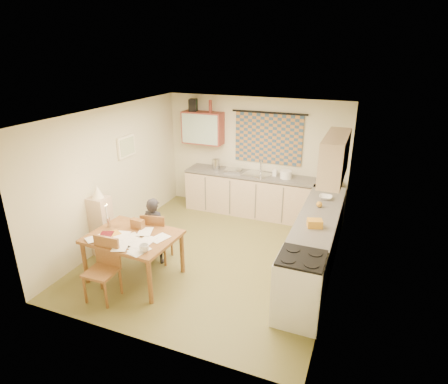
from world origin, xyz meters
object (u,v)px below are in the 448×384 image
at_px(counter_back, 260,195).
at_px(stove, 299,288).
at_px(chair_far, 158,245).
at_px(dining_table, 135,256).
at_px(shelf_stand, 102,226).
at_px(person, 155,231).
at_px(counter_right, 316,241).

xyz_separation_m(counter_back, stove, (1.46, -3.06, 0.03)).
relative_size(stove, chair_far, 1.06).
xyz_separation_m(counter_back, dining_table, (-1.13, -3.05, -0.07)).
xyz_separation_m(stove, shelf_stand, (-3.54, 0.44, 0.06)).
xyz_separation_m(person, shelf_stand, (-0.99, -0.12, -0.05)).
bearing_deg(person, chair_far, -111.70).
bearing_deg(counter_right, dining_table, -151.04).
xyz_separation_m(counter_right, chair_far, (-2.53, -0.85, -0.17)).
xyz_separation_m(dining_table, shelf_stand, (-0.94, 0.42, 0.16)).
height_order(person, shelf_stand, person).
distance_m(dining_table, shelf_stand, 1.05).
bearing_deg(shelf_stand, counter_right, 16.05).
relative_size(chair_far, person, 0.78).
bearing_deg(person, dining_table, 84.19).
relative_size(chair_far, shelf_stand, 0.84).
relative_size(dining_table, person, 1.18).
xyz_separation_m(chair_far, shelf_stand, (-1.01, -0.17, 0.26)).
bearing_deg(counter_right, chair_far, -161.43).
xyz_separation_m(stove, person, (-2.55, 0.56, 0.11)).
height_order(chair_far, shelf_stand, shelf_stand).
bearing_deg(counter_right, person, -160.67).
xyz_separation_m(counter_right, person, (-2.55, -0.89, 0.13)).
bearing_deg(stove, counter_right, 90.00).
bearing_deg(shelf_stand, stove, -7.01).
xyz_separation_m(dining_table, person, (0.05, 0.54, 0.21)).
bearing_deg(person, stove, 166.95).
bearing_deg(counter_back, counter_right, -47.72).
relative_size(counter_right, dining_table, 2.15).
distance_m(stove, dining_table, 2.60).
relative_size(dining_table, chair_far, 1.51).
bearing_deg(counter_back, shelf_stand, -128.29).
relative_size(counter_back, chair_far, 3.62).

